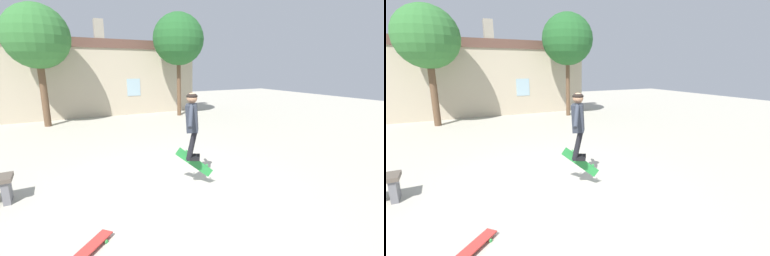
# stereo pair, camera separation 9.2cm
# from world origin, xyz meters

# --- Properties ---
(ground_plane) EXTENTS (40.00, 40.00, 0.00)m
(ground_plane) POSITION_xyz_m (0.00, 0.00, 0.00)
(ground_plane) COLOR #B2AD9E
(building_backdrop) EXTENTS (10.75, 0.52, 4.77)m
(building_backdrop) POSITION_xyz_m (0.00, 9.37, 2.03)
(building_backdrop) COLOR #B7A88E
(building_backdrop) RESTS_ON ground_plane
(tree_right) EXTENTS (2.55, 2.55, 5.13)m
(tree_right) POSITION_xyz_m (3.63, 7.77, 3.84)
(tree_right) COLOR brown
(tree_right) RESTS_ON ground_plane
(tree_left) EXTENTS (2.55, 2.55, 4.96)m
(tree_left) POSITION_xyz_m (-2.51, 7.92, 3.66)
(tree_left) COLOR brown
(tree_left) RESTS_ON ground_plane
(skater) EXTENTS (0.71, 1.16, 1.37)m
(skater) POSITION_xyz_m (0.46, -0.07, 1.44)
(skater) COLOR #282D38
(skateboard_flipping) EXTENTS (0.67, 0.49, 0.62)m
(skateboard_flipping) POSITION_xyz_m (0.54, 0.01, 0.52)
(skateboard_flipping) COLOR #237F38
(skateboard_resting) EXTENTS (0.74, 0.73, 0.08)m
(skateboard_resting) POSITION_xyz_m (-1.71, -1.24, 0.07)
(skateboard_resting) COLOR red
(skateboard_resting) RESTS_ON ground_plane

